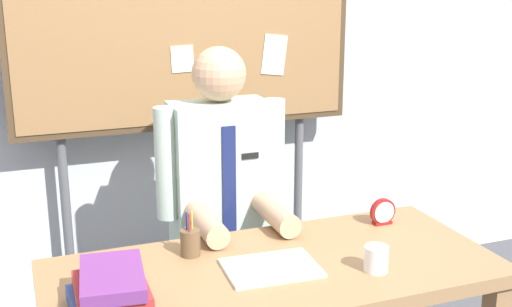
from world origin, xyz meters
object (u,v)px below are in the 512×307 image
object	(u,v)px
person	(222,225)
desk_clock	(383,213)
desk	(274,292)
pen_holder	(190,242)
coffee_mug	(376,259)
book_stack	(111,294)
bulletin_board	(186,18)
open_notebook	(271,268)

from	to	relation	value
person	desk_clock	xyz separation A→B (m)	(0.54, -0.38, 0.11)
desk	pen_holder	distance (m)	0.34
coffee_mug	pen_holder	bearing A→B (deg)	148.05
book_stack	desk_clock	bearing A→B (deg)	16.86
coffee_mug	bulletin_board	bearing A→B (deg)	103.83
bulletin_board	coffee_mug	world-z (taller)	bulletin_board
book_stack	pen_holder	bearing A→B (deg)	44.73
coffee_mug	book_stack	bearing A→B (deg)	178.64
bulletin_board	open_notebook	size ratio (longest dim) A/B	6.59
book_stack	pen_holder	xyz separation A→B (m)	(0.32, 0.32, -0.02)
open_notebook	pen_holder	world-z (taller)	pen_holder
book_stack	desk	bearing A→B (deg)	13.14
bulletin_board	desk_clock	xyz separation A→B (m)	(0.54, -0.87, -0.71)
open_notebook	desk_clock	bearing A→B (deg)	21.63
open_notebook	pen_holder	distance (m)	0.31
book_stack	desk_clock	world-z (taller)	book_stack
pen_holder	desk	bearing A→B (deg)	-37.62
person	bulletin_board	world-z (taller)	bulletin_board
bulletin_board	open_notebook	bearing A→B (deg)	-91.12
open_notebook	coffee_mug	xyz separation A→B (m)	(0.32, -0.13, 0.04)
open_notebook	coffee_mug	size ratio (longest dim) A/B	3.55
bulletin_board	coffee_mug	xyz separation A→B (m)	(0.30, -1.22, -0.71)
open_notebook	coffee_mug	distance (m)	0.35
desk	coffee_mug	distance (m)	0.37
desk	bulletin_board	world-z (taller)	bulletin_board
person	bulletin_board	bearing A→B (deg)	89.97
desk	book_stack	bearing A→B (deg)	-166.86
book_stack	coffee_mug	size ratio (longest dim) A/B	3.48
bulletin_board	person	bearing A→B (deg)	-90.03
desk_clock	pen_holder	world-z (taller)	pen_holder
person	pen_holder	world-z (taller)	person
bulletin_board	pen_holder	distance (m)	1.16
person	bulletin_board	xyz separation A→B (m)	(0.00, 0.49, 0.83)
book_stack	coffee_mug	distance (m)	0.87
open_notebook	book_stack	bearing A→B (deg)	-168.38
desk	coffee_mug	bearing A→B (deg)	-26.81
desk_clock	pen_holder	distance (m)	0.79
desk_clock	pen_holder	bearing A→B (deg)	-178.78
open_notebook	desk_clock	distance (m)	0.61
person	coffee_mug	xyz separation A→B (m)	(0.30, -0.73, 0.11)
desk_clock	coffee_mug	world-z (taller)	desk_clock
bulletin_board	desk	bearing A→B (deg)	-90.01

